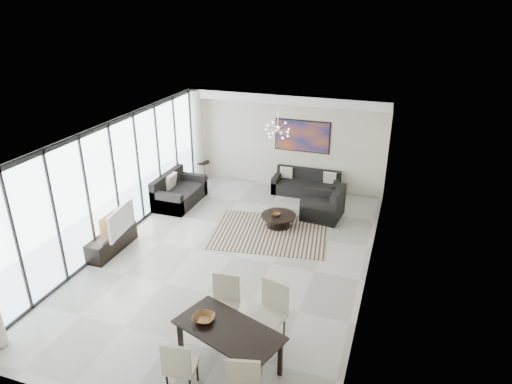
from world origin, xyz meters
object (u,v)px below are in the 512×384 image
at_px(sofa_main, 306,186).
at_px(television, 117,220).
at_px(tv_console, 112,242).
at_px(dining_table, 229,333).
at_px(coffee_table, 279,220).

height_order(sofa_main, television, television).
distance_m(sofa_main, tv_console, 5.89).
relative_size(sofa_main, tv_console, 1.32).
distance_m(sofa_main, dining_table, 7.19).
relative_size(coffee_table, dining_table, 0.47).
relative_size(sofa_main, television, 1.74).
bearing_deg(coffee_table, tv_console, -143.89).
height_order(coffee_table, dining_table, dining_table).
distance_m(television, dining_table, 4.54).
height_order(sofa_main, dining_table, dining_table).
bearing_deg(tv_console, television, 24.19).
bearing_deg(coffee_table, dining_table, -83.02).
relative_size(coffee_table, tv_console, 0.61).
height_order(coffee_table, sofa_main, sofa_main).
xyz_separation_m(sofa_main, tv_console, (-3.53, -4.71, -0.01)).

